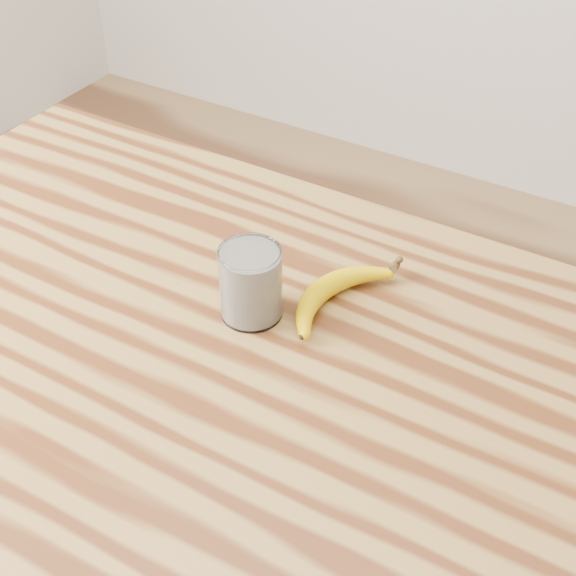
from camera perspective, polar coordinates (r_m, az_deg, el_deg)
The scene contains 3 objects.
table at distance 1.16m, azimuth -6.87°, elevation -7.62°, with size 1.20×0.80×0.90m.
smoothie_glass at distance 1.06m, azimuth -2.67°, elevation 0.35°, with size 0.08×0.08×0.11m.
banana at distance 1.11m, azimuth 2.55°, elevation -0.00°, with size 0.09×0.26×0.03m, color #D4A900, non-canonical shape.
Camera 1 is at (0.52, -0.60, 1.62)m, focal length 50.00 mm.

